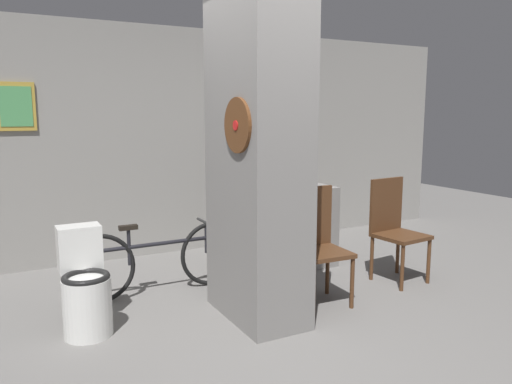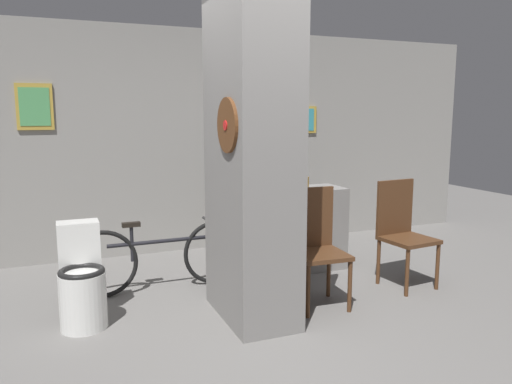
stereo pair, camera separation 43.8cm
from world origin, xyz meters
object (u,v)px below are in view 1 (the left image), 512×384
Objects in this scene: chair_by_doorway at (394,226)px; bicycle at (159,259)px; bottle_tall at (280,178)px; chair_near_pillar at (316,241)px; toilet at (85,289)px.

chair_by_doorway is 0.60× the size of bicycle.
chair_near_pillar is at bearing -102.85° from bottle_tall.
chair_by_doorway is at bearing 9.77° from chair_near_pillar.
bicycle is (-1.16, 0.81, -0.22)m from chair_near_pillar.
chair_near_pillar reaches higher than bicycle.
chair_near_pillar is 1.43m from bicycle.
chair_near_pillar and chair_by_doorway have the same top height.
bicycle is at bearing 148.24° from chair_near_pillar.
chair_near_pillar is at bearing -8.43° from toilet.
toilet is at bearing 174.69° from chair_near_pillar.
bottle_tall is at bearing 7.93° from bicycle.
toilet is 1.92m from chair_near_pillar.
chair_near_pillar is 1.02m from chair_by_doorway.
chair_by_doorway is at bearing -17.70° from bicycle.
toilet is 2.32m from bottle_tall.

